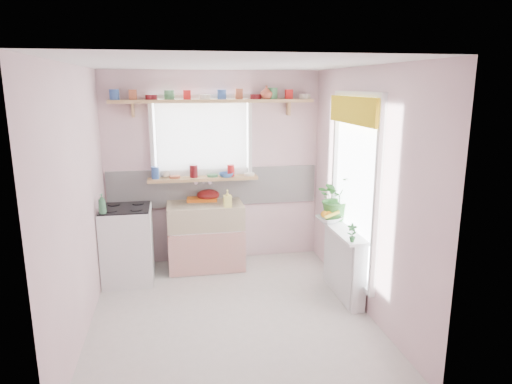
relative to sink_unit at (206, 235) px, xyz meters
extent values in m
plane|color=silver|center=(0.15, -1.29, -0.43)|extent=(3.20, 3.20, 0.00)
plane|color=white|center=(0.15, -1.29, 2.07)|extent=(3.20, 3.20, 0.00)
plane|color=silver|center=(0.15, 0.31, 0.82)|extent=(2.80, 0.00, 2.80)
plane|color=silver|center=(0.15, -2.89, 0.82)|extent=(2.80, 0.00, 2.80)
plane|color=silver|center=(-1.25, -1.29, 0.82)|extent=(0.00, 3.20, 3.20)
plane|color=silver|center=(1.55, -1.29, 0.82)|extent=(0.00, 3.20, 3.20)
cube|color=white|center=(0.15, 0.29, 0.57)|extent=(2.74, 0.03, 0.50)
cube|color=pink|center=(0.15, 0.29, 0.37)|extent=(2.74, 0.02, 0.12)
cube|color=white|center=(0.00, 0.30, 1.22)|extent=(1.20, 0.01, 1.00)
cube|color=white|center=(0.00, 0.24, 1.22)|extent=(1.15, 0.02, 0.95)
cube|color=white|center=(1.54, -1.09, 0.82)|extent=(0.01, 1.10, 1.90)
cube|color=gold|center=(1.46, -1.09, 1.63)|extent=(0.03, 1.20, 0.28)
cube|color=white|center=(0.00, 0.01, -0.16)|extent=(0.85, 0.55, 0.55)
cube|color=#C64C3A|center=(0.00, -0.27, -0.16)|extent=(0.95, 0.02, 0.53)
cube|color=#BEAD8B|center=(0.00, 0.01, 0.27)|extent=(0.95, 0.55, 0.30)
cylinder|color=silver|center=(0.00, 0.26, 0.67)|extent=(0.03, 0.22, 0.03)
cube|color=white|center=(-0.95, -0.24, 0.02)|extent=(0.58, 0.58, 0.90)
cube|color=black|center=(-0.95, -0.24, 0.47)|extent=(0.56, 0.56, 0.02)
cylinder|color=black|center=(-1.09, -0.38, 0.49)|extent=(0.14, 0.14, 0.01)
cylinder|color=black|center=(-0.81, -0.38, 0.49)|extent=(0.14, 0.14, 0.01)
cylinder|color=black|center=(-1.09, -0.10, 0.49)|extent=(0.14, 0.14, 0.01)
cylinder|color=black|center=(-0.81, -0.10, 0.49)|extent=(0.14, 0.14, 0.01)
cube|color=white|center=(1.45, -1.09, -0.06)|extent=(0.15, 0.90, 0.75)
cube|color=white|center=(1.42, -1.09, 0.33)|extent=(0.22, 0.95, 0.03)
cube|color=tan|center=(0.00, 0.19, 0.71)|extent=(1.40, 0.22, 0.04)
cube|color=tan|center=(0.15, 0.18, 1.69)|extent=(2.52, 0.24, 0.04)
cylinder|color=#3359A5|center=(-1.03, 0.18, 1.77)|extent=(0.11, 0.11, 0.12)
cylinder|color=#A55133|center=(-0.82, 0.18, 1.77)|extent=(0.11, 0.11, 0.12)
cylinder|color=#590F14|center=(-0.60, 0.18, 1.74)|extent=(0.11, 0.11, 0.06)
cylinder|color=#3F7F4C|center=(-0.39, 0.18, 1.77)|extent=(0.11, 0.11, 0.12)
cylinder|color=red|center=(-0.17, 0.18, 1.77)|extent=(0.11, 0.11, 0.12)
cylinder|color=silver|center=(0.04, 0.18, 1.74)|extent=(0.11, 0.11, 0.06)
cylinder|color=#3359A5|center=(0.26, 0.18, 1.77)|extent=(0.11, 0.11, 0.12)
cylinder|color=#A55133|center=(0.47, 0.18, 1.77)|extent=(0.11, 0.11, 0.12)
cylinder|color=#590F14|center=(0.69, 0.18, 1.74)|extent=(0.11, 0.11, 0.06)
cylinder|color=#3F7F4C|center=(0.90, 0.18, 1.77)|extent=(0.11, 0.11, 0.12)
cylinder|color=red|center=(1.12, 0.18, 1.77)|extent=(0.11, 0.11, 0.12)
cylinder|color=silver|center=(1.33, 0.18, 1.74)|extent=(0.11, 0.11, 0.06)
cylinder|color=#3359A5|center=(-0.62, 0.19, 0.79)|extent=(0.11, 0.11, 0.12)
cylinder|color=#A55133|center=(-0.37, 0.19, 0.79)|extent=(0.11, 0.11, 0.12)
cylinder|color=#590F14|center=(-0.12, 0.19, 0.76)|extent=(0.11, 0.11, 0.06)
cylinder|color=#3F7F4C|center=(0.12, 0.19, 0.79)|extent=(0.11, 0.11, 0.12)
cylinder|color=red|center=(0.37, 0.19, 0.79)|extent=(0.11, 0.11, 0.12)
cylinder|color=silver|center=(0.62, 0.19, 0.76)|extent=(0.11, 0.11, 0.06)
cube|color=#CC5C12|center=(-0.02, 0.21, 0.44)|extent=(0.41, 0.32, 0.04)
ellipsoid|color=#611010|center=(0.06, 0.21, 0.49)|extent=(0.32, 0.32, 0.13)
imported|color=#326F2C|center=(1.48, -0.69, 0.61)|extent=(0.58, 0.54, 0.52)
imported|color=silver|center=(1.36, -0.80, 0.38)|extent=(0.35, 0.35, 0.07)
imported|color=#255E2A|center=(1.36, -1.49, 0.44)|extent=(0.11, 0.09, 0.19)
imported|color=#F5E96C|center=(0.26, -0.19, 0.53)|extent=(0.10, 0.10, 0.21)
imported|color=beige|center=(-0.48, 0.25, 0.77)|extent=(0.12, 0.12, 0.09)
imported|color=#3666AF|center=(0.29, 0.13, 0.76)|extent=(0.21, 0.21, 0.06)
imported|color=#B75238|center=(0.82, 0.16, 1.79)|extent=(0.16, 0.16, 0.17)
imported|color=#3C7951|center=(-1.17, -0.46, 0.60)|extent=(0.11, 0.11, 0.23)
sphere|color=orange|center=(1.36, -0.80, 0.43)|extent=(0.08, 0.08, 0.08)
sphere|color=orange|center=(1.42, -0.77, 0.43)|extent=(0.08, 0.08, 0.08)
sphere|color=orange|center=(1.31, -0.78, 0.43)|extent=(0.08, 0.08, 0.08)
cylinder|color=yellow|center=(1.38, -0.85, 0.44)|extent=(0.18, 0.04, 0.10)
camera|label=1|loc=(-0.38, -5.59, 1.88)|focal=32.00mm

